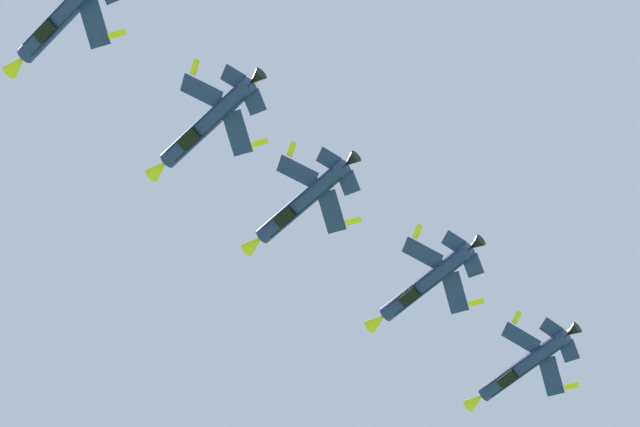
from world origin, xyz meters
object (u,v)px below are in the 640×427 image
object	(u,v)px
fighter_jet_right_wing	(301,203)
fighter_jet_left_outer	(425,284)
fighter_jet_lead	(63,16)
fighter_jet_right_outer	(522,367)
fighter_jet_left_wing	(206,125)

from	to	relation	value
fighter_jet_right_wing	fighter_jet_left_outer	size ratio (longest dim) A/B	1.00
fighter_jet_lead	fighter_jet_right_outer	world-z (taller)	fighter_jet_right_outer
fighter_jet_lead	fighter_jet_left_outer	distance (m)	45.86
fighter_jet_lead	fighter_jet_right_wing	distance (m)	30.07
fighter_jet_lead	fighter_jet_left_wing	size ratio (longest dim) A/B	1.00
fighter_jet_lead	fighter_jet_left_outer	bearing A→B (deg)	-2.73
fighter_jet_lead	fighter_jet_left_outer	size ratio (longest dim) A/B	1.00
fighter_jet_left_outer	fighter_jet_right_outer	size ratio (longest dim) A/B	1.00
fighter_jet_left_outer	fighter_jet_right_outer	bearing A→B (deg)	3.60
fighter_jet_right_wing	fighter_jet_lead	bearing A→B (deg)	179.95
fighter_jet_lead	fighter_jet_right_outer	size ratio (longest dim) A/B	1.00
fighter_jet_lead	fighter_jet_left_wing	world-z (taller)	fighter_jet_lead
fighter_jet_lead	fighter_jet_right_wing	size ratio (longest dim) A/B	1.00
fighter_jet_left_outer	fighter_jet_right_wing	bearing A→B (deg)	172.19
fighter_jet_left_outer	fighter_jet_lead	bearing A→B (deg)	177.27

